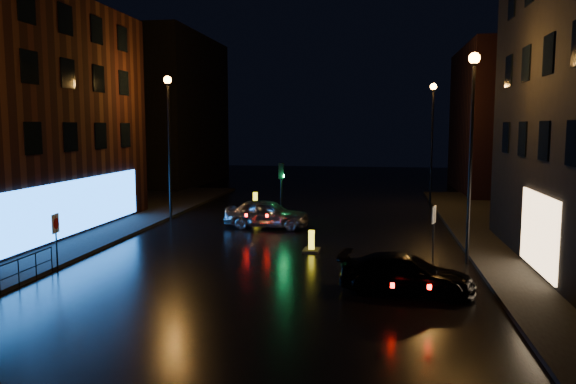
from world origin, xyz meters
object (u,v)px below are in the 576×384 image
Objects in this scene: bollard_near at (311,247)px; bollard_far at (255,205)px; dark_sedan at (406,274)px; road_sign_right at (434,219)px; silver_hatchback at (267,214)px; road_sign_left at (56,228)px; traffic_signal at (281,215)px.

bollard_far is at bearing 114.43° from bollard_near.
dark_sedan is 6.94m from bollard_near.
road_sign_right is (1.37, 5.27, 1.02)m from dark_sedan.
bollard_far is 16.43m from road_sign_right.
road_sign_left reaches higher than silver_hatchback.
traffic_signal is 14.15m from dark_sedan.
bollard_near is at bearing 40.51° from dark_sedan.
dark_sedan is 13.11m from road_sign_left.
dark_sedan is 2.01× the size of road_sign_left.
traffic_signal is at bearing 111.46° from bollard_near.
traffic_signal is 5.92m from bollard_far.
road_sign_right is (8.24, -5.90, 0.88)m from silver_hatchback.
road_sign_left reaches higher than dark_sedan.
road_sign_right is (10.37, -12.66, 1.42)m from bollard_far.
bollard_far is 0.64× the size of road_sign_left.
road_sign_left reaches higher than bollard_near.
silver_hatchback reaches higher than bollard_near.
bollard_near is at bearing 20.63° from road_sign_left.
traffic_signal is 13.61m from road_sign_left.
road_sign_left is at bearing 36.01° from road_sign_right.
silver_hatchback is 2.07× the size of road_sign_right.
silver_hatchback is 7.11m from bollard_far.
bollard_far reaches higher than bollard_near.
bollard_far is at bearing 116.78° from traffic_signal.
road_sign_right is at bearing 9.55° from road_sign_left.
bollard_near is (-3.82, 5.78, -0.44)m from dark_sedan.
bollard_far is at bearing 33.68° from dark_sedan.
silver_hatchback reaches higher than dark_sedan.
bollard_near is at bearing 13.36° from road_sign_right.
dark_sedan is 2.00× the size of road_sign_right.
traffic_signal is at bearing 52.95° from road_sign_left.
silver_hatchback is at bearing 38.65° from dark_sedan.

